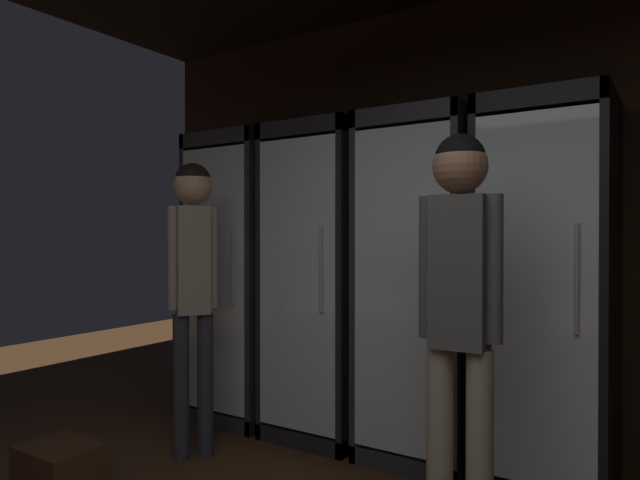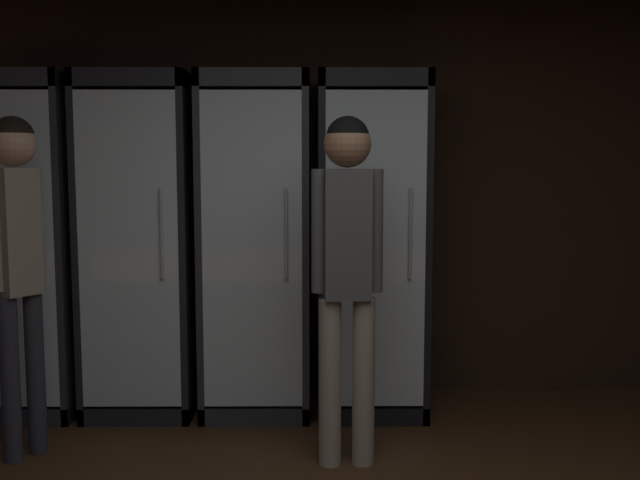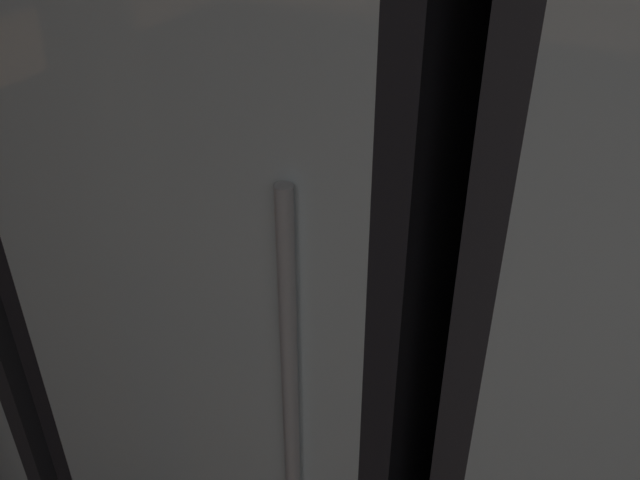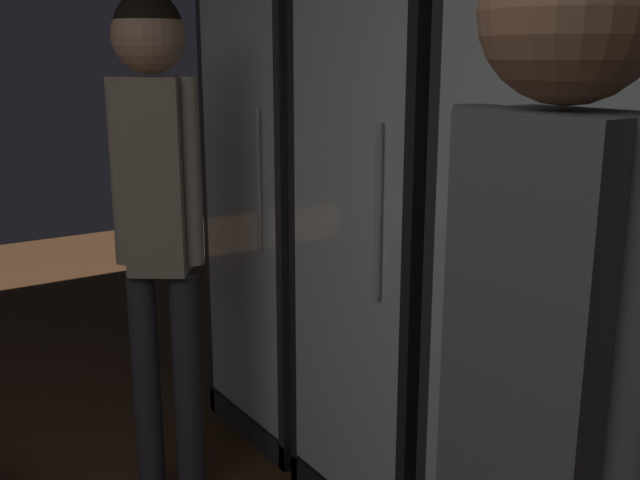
{
  "view_description": "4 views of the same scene",
  "coord_description": "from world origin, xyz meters",
  "px_view_note": "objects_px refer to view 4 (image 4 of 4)",
  "views": [
    {
      "loc": [
        0.63,
        -0.45,
        1.3
      ],
      "look_at": [
        -1.3,
        2.54,
        1.27
      ],
      "focal_mm": 31.5,
      "sensor_mm": 36.0,
      "label": 1
    },
    {
      "loc": [
        -0.29,
        -1.75,
        1.5
      ],
      "look_at": [
        -0.27,
        2.27,
        1.07
      ],
      "focal_mm": 41.48,
      "sensor_mm": 36.0,
      "label": 2
    },
    {
      "loc": [
        -0.84,
        1.76,
        1.68
      ],
      "look_at": [
        -1.24,
        2.58,
        1.09
      ],
      "focal_mm": 39.34,
      "sensor_mm": 36.0,
      "label": 3
    },
    {
      "loc": [
        0.47,
        1.02,
        1.53
      ],
      "look_at": [
        -1.66,
        2.44,
        0.9
      ],
      "focal_mm": 41.86,
      "sensor_mm": 36.0,
      "label": 4
    }
  ],
  "objects_px": {
    "cooler_far_left": "(321,193)",
    "cooler_center": "(616,272)",
    "shopper_near": "(541,403)",
    "shopper_far": "(156,186)",
    "cooler_left": "(436,224)"
  },
  "relations": [
    {
      "from": "cooler_left",
      "to": "shopper_near",
      "type": "xyz_separation_m",
      "value": [
        1.19,
        -0.9,
        0.08
      ]
    },
    {
      "from": "cooler_left",
      "to": "shopper_near",
      "type": "height_order",
      "value": "cooler_left"
    },
    {
      "from": "cooler_far_left",
      "to": "shopper_far",
      "type": "bearing_deg",
      "value": -73.01
    },
    {
      "from": "cooler_far_left",
      "to": "cooler_left",
      "type": "relative_size",
      "value": 1.0
    },
    {
      "from": "cooler_center",
      "to": "cooler_left",
      "type": "bearing_deg",
      "value": -179.76
    },
    {
      "from": "shopper_far",
      "to": "cooler_left",
      "type": "bearing_deg",
      "value": 61.0
    },
    {
      "from": "cooler_left",
      "to": "shopper_far",
      "type": "height_order",
      "value": "cooler_left"
    },
    {
      "from": "cooler_center",
      "to": "shopper_near",
      "type": "bearing_deg",
      "value": -60.62
    },
    {
      "from": "cooler_far_left",
      "to": "cooler_center",
      "type": "relative_size",
      "value": 1.0
    },
    {
      "from": "cooler_far_left",
      "to": "shopper_near",
      "type": "xyz_separation_m",
      "value": [
        1.88,
        -0.9,
        0.08
      ]
    },
    {
      "from": "cooler_far_left",
      "to": "shopper_near",
      "type": "relative_size",
      "value": 1.17
    },
    {
      "from": "cooler_far_left",
      "to": "shopper_near",
      "type": "distance_m",
      "value": 2.08
    },
    {
      "from": "cooler_far_left",
      "to": "cooler_left",
      "type": "bearing_deg",
      "value": -0.08
    },
    {
      "from": "cooler_far_left",
      "to": "shopper_near",
      "type": "height_order",
      "value": "cooler_far_left"
    },
    {
      "from": "cooler_left",
      "to": "shopper_far",
      "type": "relative_size",
      "value": 1.17
    }
  ]
}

